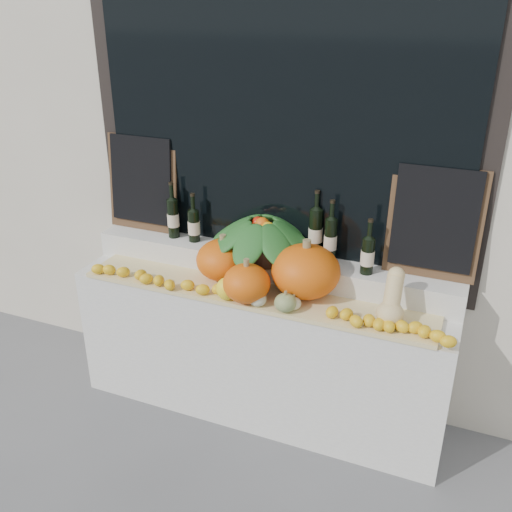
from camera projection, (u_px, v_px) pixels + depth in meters
storefront_facade at (306, 35)px, 3.43m from camera, size 7.00×0.94×4.50m
display_sill at (261, 349)px, 3.59m from camera, size 2.30×0.55×0.88m
rear_tier at (270, 265)px, 3.50m from camera, size 2.30×0.25×0.16m
straw_bedding at (253, 295)px, 3.29m from camera, size 2.10×0.32×0.02m
pumpkin_left at (223, 260)px, 3.41m from camera, size 0.36×0.36×0.24m
pumpkin_right at (306, 271)px, 3.21m from camera, size 0.45×0.45×0.30m
pumpkin_center at (247, 283)px, 3.16m from camera, size 0.30×0.30×0.22m
butternut_squash at (392, 301)px, 2.95m from camera, size 0.14×0.21×0.29m
decorative_gourds at (254, 296)px, 3.15m from camera, size 0.49×0.14×0.15m
lemon_heap at (245, 297)px, 3.18m from camera, size 2.20×0.16×0.06m
produce_bowl at (262, 236)px, 3.42m from camera, size 0.69×0.69×0.24m
wine_bottle_far_left at (173, 218)px, 3.64m from camera, size 0.08×0.08×0.37m
wine_bottle_near_left at (194, 225)px, 3.59m from camera, size 0.08×0.08×0.32m
wine_bottle_tall at (315, 232)px, 3.36m from camera, size 0.08×0.08×0.41m
wine_bottle_near_right at (330, 240)px, 3.30m from camera, size 0.08×0.08×0.38m
wine_bottle_far_right at (368, 255)px, 3.18m from camera, size 0.08×0.08×0.33m
chalkboard_left at (142, 182)px, 3.70m from camera, size 0.50×0.09×0.62m
chalkboard_right at (435, 222)px, 3.06m from camera, size 0.50×0.09×0.62m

